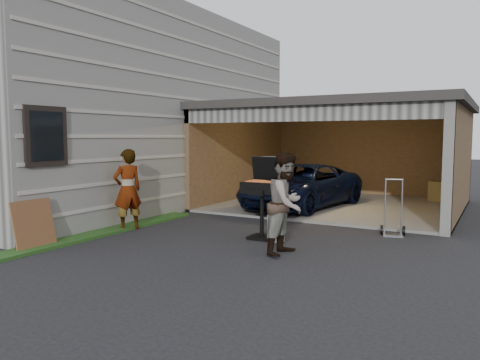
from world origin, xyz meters
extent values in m
plane|color=black|center=(0.00, 0.00, 0.00)|extent=(80.00, 80.00, 0.00)
cube|color=#474744|center=(-6.00, 4.00, 2.75)|extent=(7.00, 11.00, 5.50)
cube|color=#193814|center=(-2.25, -1.00, 0.03)|extent=(0.50, 8.00, 0.06)
cube|color=#605E59|center=(0.75, 6.50, 0.03)|extent=(6.50, 6.00, 0.06)
cube|color=#4D3324|center=(0.75, 9.43, 1.35)|extent=(6.50, 0.15, 2.70)
cube|color=#4D3324|center=(3.92, 6.50, 1.35)|extent=(0.15, 6.00, 2.70)
cube|color=#4D3324|center=(-2.42, 6.50, 1.35)|extent=(0.15, 6.00, 2.70)
cube|color=#2D2B28|center=(0.75, 6.50, 2.80)|extent=(6.80, 6.30, 0.20)
cube|color=#474744|center=(0.75, 3.58, 2.52)|extent=(6.50, 0.16, 0.36)
cube|color=silver|center=(0.75, 4.80, 2.62)|extent=(6.00, 2.40, 0.06)
cube|color=#474744|center=(3.90, 3.55, 1.35)|extent=(0.20, 0.18, 2.70)
cube|color=olive|center=(-1.80, 8.70, 0.31)|extent=(0.60, 0.50, 0.50)
cube|color=olive|center=(-1.80, 8.70, 0.79)|extent=(0.50, 0.45, 0.45)
cube|color=olive|center=(3.20, 8.60, 0.36)|extent=(0.55, 0.50, 0.60)
cube|color=brown|center=(3.38, 9.20, 1.20)|extent=(0.24, 0.43, 2.20)
imported|color=black|center=(0.05, 5.40, 0.59)|extent=(2.54, 4.47, 1.18)
imported|color=#C4E5F7|center=(-2.10, 0.90, 0.87)|extent=(0.62, 0.74, 1.73)
imported|color=#4A221D|center=(1.69, 0.66, 0.86)|extent=(0.71, 0.88, 1.72)
cube|color=black|center=(0.79, 1.51, 0.03)|extent=(0.46, 0.46, 0.05)
cylinder|color=black|center=(0.79, 1.51, 0.49)|extent=(0.08, 0.08, 0.91)
cube|color=black|center=(0.79, 1.51, 1.01)|extent=(0.72, 0.50, 0.22)
cube|color=#59595B|center=(0.79, 1.51, 1.10)|extent=(0.65, 0.43, 0.02)
cube|color=black|center=(0.79, 1.83, 1.35)|extent=(0.72, 0.13, 0.50)
cylinder|color=#B9B9B4|center=(1.12, 1.46, 0.25)|extent=(0.44, 0.44, 0.50)
cube|color=brown|center=(-2.34, -1.23, 0.44)|extent=(0.22, 0.80, 0.88)
cube|color=gray|center=(2.99, 3.00, 0.02)|extent=(0.43, 0.33, 0.04)
cylinder|color=black|center=(2.75, 3.07, 0.10)|extent=(0.09, 0.20, 0.19)
cylinder|color=black|center=(3.17, 3.18, 0.10)|extent=(0.09, 0.20, 0.19)
cylinder|color=gray|center=(2.80, 3.08, 0.59)|extent=(0.03, 0.03, 1.13)
cylinder|color=gray|center=(3.11, 3.16, 0.59)|extent=(0.03, 0.03, 1.13)
cylinder|color=gray|center=(2.96, 3.12, 1.13)|extent=(0.32, 0.11, 0.03)
camera|label=1|loc=(4.84, -6.54, 1.98)|focal=35.00mm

